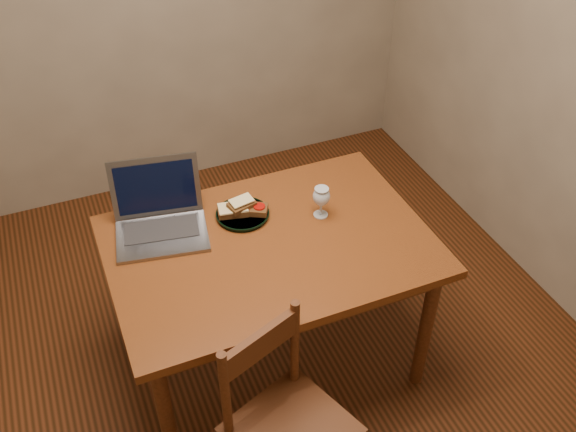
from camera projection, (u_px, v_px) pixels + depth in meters
name	position (u px, v px, depth m)	size (l,w,h in m)	color
floor	(252.00, 359.00, 3.08)	(3.20, 3.20, 0.02)	black
table	(270.00, 258.00, 2.66)	(1.30, 0.90, 0.74)	#49210C
chair	(287.00, 419.00, 2.29)	(0.51, 0.50, 0.43)	#3A1E0C
plate	(243.00, 214.00, 2.73)	(0.23, 0.23, 0.02)	black
sandwich_cheese	(233.00, 210.00, 2.71)	(0.13, 0.08, 0.04)	#381E0C
sandwich_tomato	(253.00, 208.00, 2.72)	(0.12, 0.07, 0.04)	#381E0C
sandwich_top	(242.00, 204.00, 2.70)	(0.11, 0.07, 0.04)	#381E0C
milk_glass	(321.00, 202.00, 2.70)	(0.07, 0.07, 0.14)	white
laptop	(159.00, 213.00, 2.64)	(0.42, 0.40, 0.27)	slate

